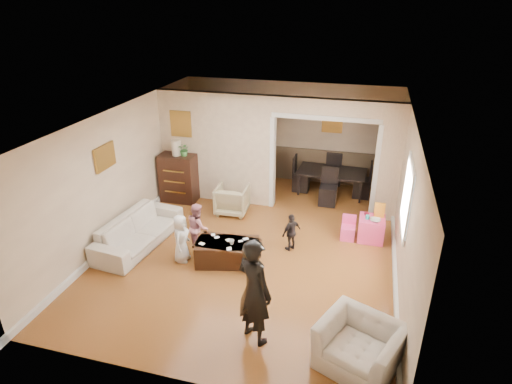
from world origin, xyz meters
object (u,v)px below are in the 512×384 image
(sofa, at_px, (139,231))
(armchair_back, at_px, (232,199))
(dining_table, at_px, (331,182))
(child_kneel_b, at_px, (198,227))
(play_table, at_px, (371,229))
(adult_person, at_px, (254,291))
(coffee_cup, at_px, (232,242))
(dresser, at_px, (179,178))
(child_toddler, at_px, (291,232))
(armchair_front, at_px, (359,346))
(cyan_cup, at_px, (368,217))
(table_lamp, at_px, (176,148))
(coffee_table, at_px, (228,252))
(child_kneel_a, at_px, (181,238))

(sofa, xyz_separation_m, armchair_back, (1.36, 1.81, 0.02))
(dining_table, distance_m, child_kneel_b, 3.98)
(play_table, bearing_deg, adult_person, -115.32)
(coffee_cup, xyz_separation_m, adult_person, (0.89, -1.69, 0.35))
(dresser, xyz_separation_m, dining_table, (3.49, 1.35, -0.29))
(dining_table, distance_m, child_toddler, 2.89)
(armchair_front, distance_m, dining_table, 5.55)
(armchair_front, distance_m, child_kneel_b, 3.84)
(sofa, bearing_deg, adult_person, -116.68)
(cyan_cup, height_order, dining_table, dining_table)
(table_lamp, bearing_deg, sofa, -88.11)
(play_table, distance_m, dining_table, 2.30)
(armchair_back, xyz_separation_m, cyan_cup, (2.99, -0.46, 0.20))
(cyan_cup, bearing_deg, table_lamp, 170.38)
(dining_table, bearing_deg, cyan_cup, -63.84)
(sofa, relative_size, armchair_back, 2.92)
(dresser, relative_size, coffee_table, 1.00)
(child_kneel_a, bearing_deg, child_toddler, -68.17)
(coffee_cup, bearing_deg, child_toddler, 40.10)
(sofa, xyz_separation_m, cyan_cup, (4.35, 1.35, 0.22))
(armchair_back, distance_m, play_table, 3.12)
(cyan_cup, height_order, child_kneel_a, child_kneel_a)
(play_table, bearing_deg, dining_table, 116.72)
(table_lamp, xyz_separation_m, child_kneel_b, (1.28, -1.94, -0.85))
(cyan_cup, bearing_deg, coffee_table, -148.52)
(sofa, distance_m, play_table, 4.67)
(play_table, bearing_deg, armchair_back, 172.48)
(dining_table, xyz_separation_m, adult_person, (-0.52, -5.34, 0.54))
(table_lamp, relative_size, child_kneel_a, 0.38)
(coffee_table, height_order, coffee_cup, coffee_cup)
(table_lamp, height_order, coffee_cup, table_lamp)
(coffee_cup, xyz_separation_m, play_table, (2.44, 1.60, -0.24))
(armchair_back, height_order, child_kneel_a, child_kneel_a)
(dining_table, bearing_deg, sofa, -132.48)
(coffee_table, distance_m, child_kneel_b, 0.81)
(child_kneel_b, bearing_deg, dining_table, -67.34)
(dining_table, height_order, child_toddler, child_toddler)
(armchair_back, bearing_deg, play_table, 169.30)
(coffee_cup, relative_size, cyan_cup, 1.21)
(sofa, height_order, dining_table, sofa)
(table_lamp, xyz_separation_m, coffee_cup, (2.08, -2.29, -0.86))
(adult_person, bearing_deg, child_kneel_a, -9.00)
(table_lamp, relative_size, coffee_table, 0.31)
(dresser, relative_size, child_toddler, 1.50)
(coffee_table, height_order, adult_person, adult_person)
(adult_person, distance_m, child_kneel_b, 2.67)
(child_kneel_a, height_order, child_toddler, child_kneel_a)
(armchair_front, bearing_deg, child_kneel_a, 175.51)
(armchair_front, bearing_deg, adult_person, -162.13)
(sofa, bearing_deg, coffee_cup, -89.20)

